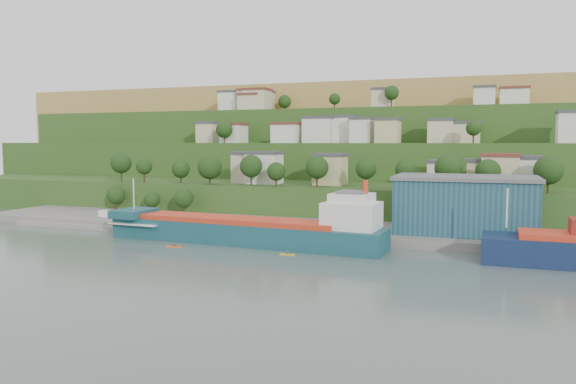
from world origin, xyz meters
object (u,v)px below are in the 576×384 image
at_px(cargo_ship_near, 251,232).
at_px(kayak_orange, 174,246).
at_px(warehouse, 465,204).
at_px(caravan, 108,215).

xyz_separation_m(cargo_ship_near, kayak_orange, (-13.97, -9.10, -2.37)).
bearing_deg(cargo_ship_near, warehouse, 27.52).
bearing_deg(warehouse, caravan, -177.78).
height_order(warehouse, kayak_orange, warehouse).
bearing_deg(cargo_ship_near, caravan, 167.42).
height_order(cargo_ship_near, warehouse, warehouse).
bearing_deg(kayak_orange, caravan, 124.17).
relative_size(warehouse, caravan, 5.90).
xyz_separation_m(warehouse, kayak_orange, (-57.84, -28.74, -8.18)).
distance_m(warehouse, caravan, 93.17).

